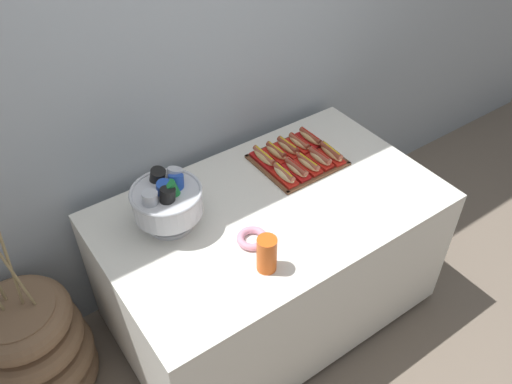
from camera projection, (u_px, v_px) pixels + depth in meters
name	position (u px, v px, depth m)	size (l,w,h in m)	color
ground_plane	(269.00, 308.00, 2.95)	(10.00, 10.00, 0.00)	#7A6B5B
back_wall	(199.00, 53.00, 2.46)	(6.00, 0.10, 2.60)	#9EA8B2
buffet_table	(270.00, 259.00, 2.68)	(1.59, 0.95, 0.78)	white
floor_vase	(33.00, 348.00, 2.44)	(0.53, 0.53, 1.16)	brown
serving_tray	(297.00, 160.00, 2.68)	(0.41, 0.36, 0.01)	brown
hot_dog_0	(284.00, 175.00, 2.55)	(0.06, 0.16, 0.06)	red
hot_dog_1	(296.00, 169.00, 2.58)	(0.07, 0.16, 0.06)	red
hot_dog_2	(308.00, 164.00, 2.61)	(0.07, 0.16, 0.06)	red
hot_dog_3	(320.00, 158.00, 2.64)	(0.07, 0.15, 0.06)	red
hot_dog_4	(331.00, 153.00, 2.68)	(0.07, 0.18, 0.06)	red
hot_dog_5	(264.00, 158.00, 2.65)	(0.06, 0.17, 0.06)	red
hot_dog_6	(276.00, 152.00, 2.68)	(0.07, 0.16, 0.06)	red
hot_dog_7	(288.00, 147.00, 2.71)	(0.07, 0.17, 0.06)	red
hot_dog_8	(299.00, 143.00, 2.75)	(0.07, 0.16, 0.06)	red
hot_dog_9	(310.00, 138.00, 2.78)	(0.07, 0.18, 0.06)	#B21414
punch_bowl	(167.00, 200.00, 2.25)	(0.31, 0.31, 0.26)	silver
cup_stack	(267.00, 254.00, 2.10)	(0.08, 0.08, 0.17)	#EA5B19
donut	(252.00, 238.00, 2.25)	(0.14, 0.14, 0.03)	pink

